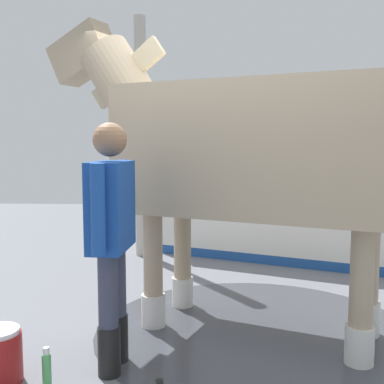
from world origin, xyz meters
The scene contains 7 objects.
ground_plane centered at (0.00, 0.00, -0.01)m, with size 16.00×16.00×0.02m, color slate.
wet_patch centered at (0.25, 0.12, 0.00)m, with size 2.64×2.64×0.00m, color #42444C.
barrier_wall centered at (1.04, 2.09, 0.53)m, with size 3.83×1.62×1.14m.
roof_post_near centered at (-1.10, 2.70, 1.59)m, with size 0.16×0.16×3.17m, color #B7B2A8.
horse centered at (0.14, 0.17, 1.47)m, with size 3.35×1.75×2.62m.
handler centered at (-0.79, -0.58, 0.96)m, with size 0.24×0.67×1.66m.
bottle_spray centered at (-1.16, -0.85, 0.12)m, with size 0.06×0.06×0.25m.
Camera 1 is at (-0.09, -3.67, 1.53)m, focal length 44.76 mm.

